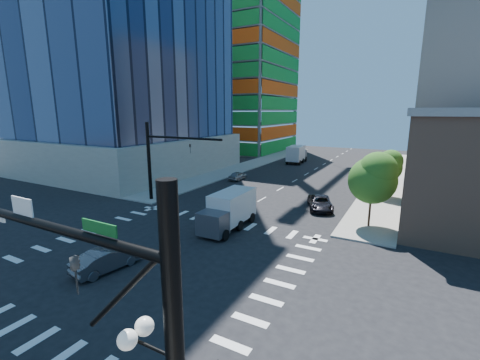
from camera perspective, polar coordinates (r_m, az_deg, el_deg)
The scene contains 15 objects.
ground at distance 24.43m, azimuth -14.53°, elevation -13.38°, with size 160.00×160.00×0.00m, color black.
road_markings at distance 24.42m, azimuth -14.53°, elevation -13.37°, with size 20.00×20.00×0.01m, color silver.
sidewalk_ne at distance 56.89m, azimuth 25.07°, elevation 0.56°, with size 5.00×60.00×0.15m, color gray.
sidewalk_nw at distance 63.30m, azimuth 1.93°, elevation 2.78°, with size 5.00×60.00×0.15m, color gray.
construction_building at distance 89.95m, azimuth -0.36°, elevation 21.25°, with size 25.16×34.50×70.60m.
signal_mast_se at distance 8.42m, azimuth -16.64°, elevation -27.93°, with size 10.51×2.48×9.00m.
signal_mast_nw at distance 37.66m, azimuth -14.28°, elevation 4.34°, with size 10.20×0.40×9.00m.
tree_south at distance 30.44m, azimuth 22.74°, elevation 0.44°, with size 4.16×4.16×6.82m.
tree_north at distance 42.34m, azimuth 24.82°, elevation 2.35°, with size 3.54×3.52×5.78m.
car_nb_far at distance 35.61m, azimuth 14.06°, elevation -3.96°, with size 2.37×5.14×1.43m, color black.
car_sb_near at distance 37.22m, azimuth -0.64°, elevation -2.78°, with size 2.19×5.39×1.56m, color silver.
car_sb_mid at distance 49.25m, azimuth -0.36°, elevation 0.77°, with size 1.56×3.87×1.32m, color #94979A.
car_sb_cross at distance 23.59m, azimuth -22.56°, elevation -12.90°, with size 1.58×4.54×1.49m, color #4B494E.
box_truck_near at distance 28.68m, azimuth -2.33°, elevation -6.01°, with size 2.69×6.20×3.24m.
box_truck_far at distance 66.81m, azimuth 10.11°, elevation 4.37°, with size 3.39×6.90×3.51m.
Camera 1 is at (15.40, -15.88, 10.36)m, focal length 24.00 mm.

